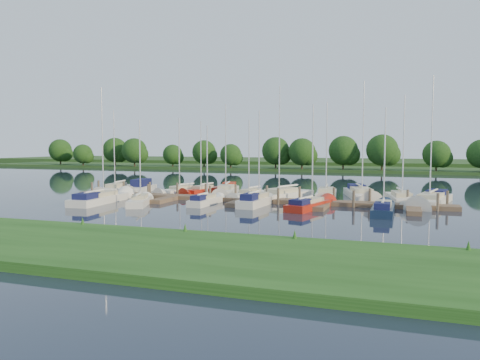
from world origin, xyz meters
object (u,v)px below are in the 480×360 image
(sailboat_n_5, at_px, (250,196))
(sailboat_s_2, at_px, (206,201))
(motorboat, at_px, (141,189))
(sailboat_n_0, at_px, (116,191))
(dock, at_px, (245,200))

(sailboat_n_5, distance_m, sailboat_s_2, 6.88)
(motorboat, relative_size, sailboat_s_2, 0.85)
(motorboat, xyz_separation_m, sailboat_s_2, (12.52, -8.71, -0.08))
(sailboat_n_5, bearing_deg, sailboat_s_2, 82.06)
(motorboat, height_order, sailboat_n_5, sailboat_n_5)
(sailboat_n_5, bearing_deg, sailboat_n_0, 12.05)
(sailboat_n_5, relative_size, sailboat_s_2, 1.10)
(dock, distance_m, sailboat_n_0, 18.15)
(sailboat_n_0, bearing_deg, motorboat, -145.62)
(sailboat_n_0, xyz_separation_m, motorboat, (2.19, 1.98, 0.11))
(dock, bearing_deg, sailboat_n_5, 99.56)
(motorboat, xyz_separation_m, sailboat_n_5, (14.99, -2.29, -0.12))
(sailboat_s_2, bearing_deg, sailboat_n_0, 157.16)
(sailboat_n_0, distance_m, sailboat_n_5, 17.18)
(sailboat_s_2, bearing_deg, dock, 46.20)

